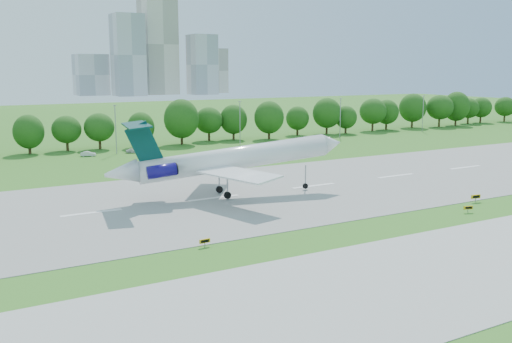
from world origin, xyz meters
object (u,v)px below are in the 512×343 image
airliner (224,159)px  taxi_sign_left (205,241)px  service_vehicle_a (88,154)px  service_vehicle_b (133,151)px

airliner → taxi_sign_left: airliner is taller
service_vehicle_a → service_vehicle_b: 11.16m
service_vehicle_a → service_vehicle_b: bearing=-71.0°
airliner → service_vehicle_b: size_ratio=11.68×
airliner → service_vehicle_b: 56.43m
airliner → service_vehicle_a: (-9.20, 56.21, -5.78)m
airliner → taxi_sign_left: 27.87m
airliner → service_vehicle_a: 57.25m
taxi_sign_left → airliner: bearing=55.1°
service_vehicle_a → service_vehicle_b: size_ratio=1.03×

